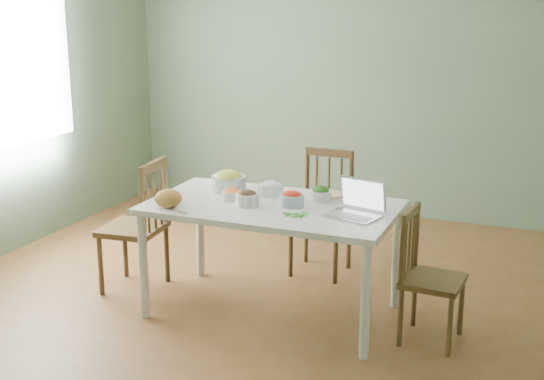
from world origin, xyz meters
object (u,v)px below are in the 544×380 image
at_px(dining_table, 272,259).
at_px(chair_left, 133,225).
at_px(chair_right, 433,277).
at_px(bread_boule, 168,198).
at_px(chair_far, 321,214).
at_px(laptop, 353,200).
at_px(bowl_squash, 228,181).

relative_size(dining_table, chair_left, 1.68).
distance_m(chair_right, bread_boule, 1.79).
relative_size(chair_left, chair_right, 1.15).
distance_m(chair_left, bread_boule, 0.69).
bearing_deg(dining_table, bread_boule, -152.65).
bearing_deg(bread_boule, chair_left, 147.80).
height_order(dining_table, chair_right, chair_right).
bearing_deg(chair_right, bread_boule, 103.52).
distance_m(chair_far, chair_left, 1.45).
bearing_deg(dining_table, laptop, -7.44).
relative_size(chair_right, bread_boule, 4.69).
xyz_separation_m(chair_left, chair_right, (2.22, -0.02, -0.07)).
xyz_separation_m(chair_far, bread_boule, (-0.68, -1.15, 0.36)).
distance_m(bread_boule, laptop, 1.22).
bearing_deg(chair_far, chair_right, -39.10).
bearing_deg(dining_table, chair_left, -179.94).
relative_size(bread_boule, bowl_squash, 0.73).
relative_size(chair_left, bowl_squash, 3.93).
xyz_separation_m(dining_table, laptop, (0.58, -0.08, 0.50)).
relative_size(chair_far, chair_right, 1.13).
bearing_deg(laptop, chair_right, 20.24).
xyz_separation_m(chair_far, chair_right, (1.03, -0.85, -0.05)).
bearing_deg(chair_far, chair_left, -144.33).
height_order(chair_left, bowl_squash, chair_left).
xyz_separation_m(chair_far, laptop, (0.51, -0.91, 0.41)).
xyz_separation_m(chair_right, bread_boule, (-1.72, -0.30, 0.41)).
bearing_deg(bread_boule, dining_table, 27.35).
relative_size(dining_table, chair_right, 1.94).
height_order(dining_table, chair_far, chair_far).
bearing_deg(chair_left, bread_boule, 52.43).
relative_size(dining_table, bowl_squash, 6.60).
distance_m(chair_left, laptop, 1.74).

